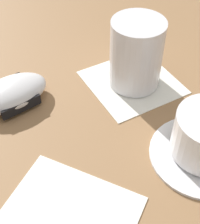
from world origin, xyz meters
TOP-DOWN VIEW (x-y plane):
  - ground_plane at (0.00, 0.00)m, footprint 3.00×3.00m
  - computer_mouse at (-0.09, -0.13)m, footprint 0.09×0.12m
  - napkin_under_glass at (-0.05, 0.06)m, footprint 0.14×0.14m
  - drinking_glass at (-0.05, 0.06)m, footprint 0.08×0.08m

SIDE VIEW (x-z plane):
  - ground_plane at x=0.00m, z-range 0.00..0.00m
  - napkin_under_glass at x=-0.05m, z-range 0.00..0.00m
  - computer_mouse at x=-0.09m, z-range 0.00..0.04m
  - drinking_glass at x=-0.05m, z-range 0.00..0.11m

